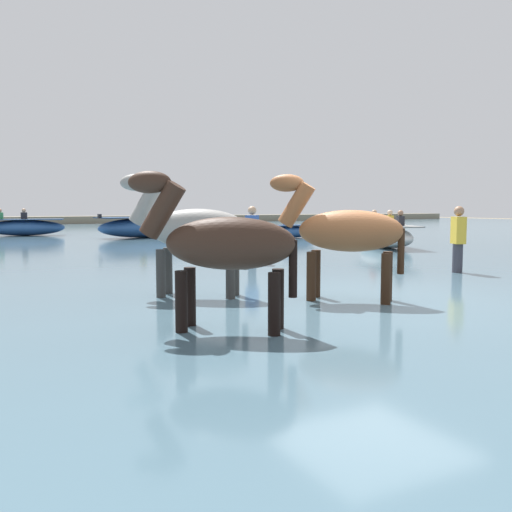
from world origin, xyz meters
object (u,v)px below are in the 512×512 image
object	(u,v)px
horse_lead_chestnut	(344,234)
boat_mid_outer	(385,236)
horse_trailing_grey	(192,232)
boat_far_inshore	(144,227)
person_onlooker_left	(458,244)
boat_near_port	(24,227)
boat_near_starboard	(288,231)
person_onlooker_right	(252,239)
horse_flank_dark_bay	(223,248)

from	to	relation	value
horse_lead_chestnut	boat_mid_outer	size ratio (longest dim) A/B	0.54
horse_trailing_grey	boat_far_inshore	bearing A→B (deg)	76.04
horse_trailing_grey	boat_far_inshore	xyz separation A→B (m)	(3.89, 15.66, -0.51)
horse_trailing_grey	person_onlooker_left	bearing A→B (deg)	2.79
boat_near_port	person_onlooker_left	bearing A→B (deg)	-71.95
horse_lead_chestnut	person_onlooker_left	xyz separation A→B (m)	(4.02, 1.62, -0.36)
boat_near_starboard	person_onlooker_left	world-z (taller)	person_onlooker_left
boat_near_starboard	boat_far_inshore	bearing A→B (deg)	147.81
boat_near_starboard	person_onlooker_left	distance (m)	12.55
boat_far_inshore	person_onlooker_right	xyz separation A→B (m)	(-0.87, -11.73, 0.13)
boat_near_port	person_onlooker_left	world-z (taller)	person_onlooker_left
boat_near_starboard	boat_mid_outer	size ratio (longest dim) A/B	0.66
boat_near_port	boat_mid_outer	world-z (taller)	boat_near_port
horse_lead_chestnut	horse_trailing_grey	world-z (taller)	horse_trailing_grey
boat_mid_outer	person_onlooker_right	world-z (taller)	person_onlooker_right
person_onlooker_left	person_onlooker_right	bearing A→B (deg)	127.03
boat_near_starboard	boat_mid_outer	distance (m)	6.03
horse_trailing_grey	boat_mid_outer	world-z (taller)	horse_trailing_grey
horse_flank_dark_bay	boat_mid_outer	bearing A→B (deg)	41.70
horse_flank_dark_bay	person_onlooker_right	distance (m)	7.18
horse_trailing_grey	boat_near_starboard	xyz separation A→B (m)	(9.11, 12.38, -0.66)
boat_mid_outer	horse_lead_chestnut	bearing A→B (deg)	-133.91
boat_far_inshore	boat_mid_outer	world-z (taller)	boat_far_inshore
horse_lead_chestnut	horse_trailing_grey	size ratio (longest dim) A/B	0.99
person_onlooker_right	boat_mid_outer	bearing A→B (deg)	21.54
boat_far_inshore	boat_mid_outer	xyz separation A→B (m)	(5.25, -9.31, -0.06)
boat_near_port	boat_near_starboard	xyz separation A→B (m)	(9.63, -7.23, -0.10)
horse_lead_chestnut	person_onlooker_right	size ratio (longest dim) A/B	1.28
boat_mid_outer	person_onlooker_right	distance (m)	6.59
horse_lead_chestnut	horse_flank_dark_bay	world-z (taller)	horse_lead_chestnut
horse_lead_chestnut	boat_mid_outer	bearing A→B (deg)	46.09
person_onlooker_right	person_onlooker_left	size ratio (longest dim) A/B	1.00
horse_trailing_grey	boat_near_starboard	distance (m)	15.38
boat_near_port	person_onlooker_right	world-z (taller)	person_onlooker_right
horse_trailing_grey	person_onlooker_right	world-z (taller)	horse_trailing_grey
person_onlooker_right	horse_flank_dark_bay	bearing A→B (deg)	-119.85
boat_mid_outer	person_onlooker_left	world-z (taller)	person_onlooker_left
boat_near_starboard	person_onlooker_right	size ratio (longest dim) A/B	1.56
horse_lead_chestnut	person_onlooker_right	world-z (taller)	horse_lead_chestnut
boat_far_inshore	boat_near_starboard	size ratio (longest dim) A/B	1.70
boat_far_inshore	person_onlooker_right	world-z (taller)	boat_far_inshore
horse_lead_chestnut	horse_flank_dark_bay	bearing A→B (deg)	-157.52
boat_far_inshore	person_onlooker_left	distance (m)	15.49
horse_lead_chestnut	boat_far_inshore	distance (m)	17.14
boat_mid_outer	boat_near_starboard	bearing A→B (deg)	90.33
horse_lead_chestnut	boat_far_inshore	size ratio (longest dim) A/B	0.48
boat_far_inshore	boat_mid_outer	distance (m)	10.69
horse_lead_chestnut	boat_far_inshore	bearing A→B (deg)	82.81
person_onlooker_right	boat_near_starboard	bearing A→B (deg)	54.22
horse_flank_dark_bay	boat_near_port	world-z (taller)	horse_flank_dark_bay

